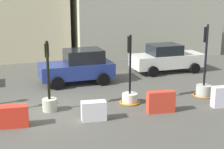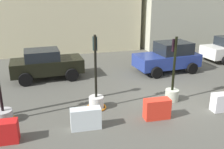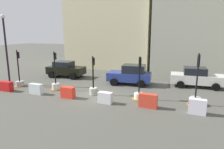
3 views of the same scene
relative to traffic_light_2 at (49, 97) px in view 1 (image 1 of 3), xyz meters
The scene contains 10 objects.
ground_plane 0.61m from the traffic_light_2, 48.64° to the right, with size 120.00×120.00×0.00m, color #4E4D45.
traffic_light_2 is the anchor object (origin of this frame).
traffic_light_3 3.57m from the traffic_light_2, ahead, with size 0.92×0.92×3.09m.
traffic_light_4 7.31m from the traffic_light_2, ahead, with size 0.99×0.99×3.43m.
construction_barrier_2 1.99m from the traffic_light_2, 135.58° to the right, with size 1.04×0.50×0.82m.
construction_barrier_3 2.20m from the traffic_light_2, 43.82° to the right, with size 0.99×0.49×0.77m.
construction_barrier_4 4.66m from the traffic_light_2, 17.13° to the right, with size 1.18×0.44×0.90m.
construction_barrier_5 7.49m from the traffic_light_2, 11.11° to the right, with size 1.00×0.44×0.91m.
car_blue_estate 4.47m from the traffic_light_2, 64.69° to the left, with size 4.05×2.41×1.83m.
car_white_van 9.19m from the traffic_light_2, 34.13° to the left, with size 4.54×2.32×1.71m.
Camera 1 is at (-1.00, -13.59, 5.01)m, focal length 54.05 mm.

